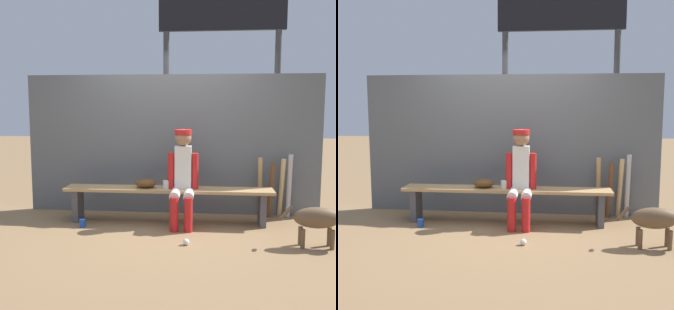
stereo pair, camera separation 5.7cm
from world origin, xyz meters
TOP-DOWN VIEW (x-y plane):
  - ground_plane at (0.00, 0.00)m, footprint 30.00×30.00m
  - chainlink_fence at (0.00, 0.53)m, footprint 4.29×0.03m
  - dugout_bench at (0.00, 0.00)m, footprint 2.81×0.36m
  - player_seated at (0.20, -0.11)m, footprint 0.41×0.55m
  - baseball_glove at (-0.30, 0.00)m, footprint 0.28×0.20m
  - bat_wood_tan at (1.27, 0.41)m, footprint 0.11×0.26m
  - bat_wood_dark at (1.42, 0.36)m, footprint 0.10×0.22m
  - bat_wood_natural at (1.57, 0.42)m, footprint 0.07×0.26m
  - bat_aluminum_silver at (1.67, 0.40)m, footprint 0.07×0.20m
  - baseball at (0.29, -0.88)m, footprint 0.07×0.07m
  - cup_on_ground at (-1.09, -0.32)m, footprint 0.08×0.08m
  - cup_on_bench at (-0.02, -0.04)m, footprint 0.08×0.08m
  - scoreboard at (0.79, 1.41)m, footprint 2.31×0.27m
  - dog at (1.81, -0.80)m, footprint 0.84×0.20m

SIDE VIEW (x-z plane):
  - ground_plane at x=0.00m, z-range 0.00..0.00m
  - baseball at x=0.29m, z-range 0.00..0.07m
  - cup_on_ground at x=-1.09m, z-range 0.00..0.11m
  - dog at x=1.81m, z-range 0.09..0.58m
  - dugout_bench at x=0.00m, z-range 0.14..0.62m
  - bat_wood_dark at x=1.42m, z-range 0.00..0.80m
  - bat_wood_natural at x=1.57m, z-range 0.00..0.86m
  - bat_wood_tan at x=1.27m, z-range 0.00..0.87m
  - bat_aluminum_silver at x=1.67m, z-range 0.00..0.92m
  - cup_on_bench at x=-0.02m, z-range 0.48..0.59m
  - baseball_glove at x=-0.30m, z-range 0.48..0.60m
  - player_seated at x=0.20m, z-range 0.05..1.33m
  - chainlink_fence at x=0.00m, z-range 0.00..2.03m
  - scoreboard at x=0.79m, z-range 0.82..4.77m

